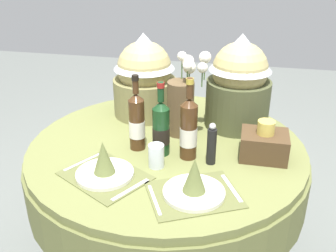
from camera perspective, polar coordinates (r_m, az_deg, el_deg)
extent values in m
cylinder|color=olive|center=(1.88, -0.21, -3.17)|extent=(1.32, 1.32, 0.04)
cylinder|color=#626738|center=(1.95, -0.20, -6.52)|extent=(1.34, 1.34, 0.22)
cylinder|color=black|center=(2.08, -0.19, -12.12)|extent=(0.12, 0.12, 0.70)
cube|color=brown|center=(1.65, -9.22, -7.20)|extent=(0.42, 0.40, 0.00)
cylinder|color=silver|center=(1.64, -9.24, -6.91)|extent=(0.24, 0.24, 0.02)
cone|color=#606B38|center=(1.60, -9.43, -4.55)|extent=(0.09, 0.09, 0.14)
cube|color=silver|center=(1.75, -12.46, -5.18)|extent=(0.11, 0.17, 0.00)
cube|color=silver|center=(1.55, -5.52, -9.25)|extent=(0.11, 0.17, 0.00)
cube|color=brown|center=(1.52, 3.80, -9.97)|extent=(0.42, 0.38, 0.00)
cylinder|color=silver|center=(1.52, 3.81, -9.67)|extent=(0.24, 0.24, 0.02)
cone|color=#606B38|center=(1.47, 3.90, -7.19)|extent=(0.09, 0.09, 0.14)
cube|color=silver|center=(1.49, -1.99, -10.75)|extent=(0.10, 0.18, 0.00)
cube|color=silver|center=(1.57, 9.27, -8.94)|extent=(0.10, 0.18, 0.00)
cylinder|color=brown|center=(1.92, 1.84, 2.63)|extent=(0.13, 0.13, 0.27)
sphere|color=silver|center=(1.78, 5.08, 8.51)|extent=(0.05, 0.05, 0.05)
cylinder|color=#4C7038|center=(1.80, 5.02, 6.91)|extent=(0.01, 0.01, 0.08)
sphere|color=silver|center=(1.88, 2.08, 10.21)|extent=(0.05, 0.05, 0.05)
cylinder|color=#4C7038|center=(1.90, 2.05, 8.36)|extent=(0.01, 0.01, 0.10)
sphere|color=silver|center=(1.89, 2.94, 9.45)|extent=(0.06, 0.06, 0.06)
cylinder|color=#4C7038|center=(1.90, 2.90, 7.88)|extent=(0.01, 0.01, 0.07)
sphere|color=silver|center=(1.86, 3.17, 8.61)|extent=(0.06, 0.06, 0.06)
cylinder|color=#4C7038|center=(1.87, 3.14, 7.27)|extent=(0.01, 0.01, 0.05)
sphere|color=silver|center=(1.87, 5.46, 9.99)|extent=(0.06, 0.06, 0.06)
cylinder|color=#4C7038|center=(1.89, 5.38, 8.09)|extent=(0.01, 0.01, 0.09)
sphere|color=silver|center=(1.82, 2.87, 8.75)|extent=(0.05, 0.05, 0.05)
cylinder|color=#4C7038|center=(1.83, 2.84, 7.28)|extent=(0.01, 0.01, 0.07)
cylinder|color=#143819|center=(1.74, -1.02, -0.82)|extent=(0.08, 0.08, 0.22)
cylinder|color=black|center=(1.75, -1.02, -1.34)|extent=(0.08, 0.08, 0.08)
cone|color=#143819|center=(1.69, -1.06, 3.09)|extent=(0.08, 0.08, 0.03)
cylinder|color=#143819|center=(1.66, -1.07, 5.03)|extent=(0.03, 0.03, 0.09)
cylinder|color=maroon|center=(1.65, -1.08, 6.05)|extent=(0.03, 0.03, 0.02)
cylinder|color=#422814|center=(1.79, -4.57, 0.19)|extent=(0.07, 0.07, 0.24)
cylinder|color=silver|center=(1.80, -4.55, -0.37)|extent=(0.07, 0.07, 0.08)
cone|color=#422814|center=(1.73, -4.73, 4.29)|extent=(0.07, 0.07, 0.03)
cylinder|color=#422814|center=(1.71, -4.80, 6.11)|extent=(0.03, 0.03, 0.08)
cylinder|color=black|center=(1.70, -4.84, 7.07)|extent=(0.03, 0.03, 0.02)
cylinder|color=#422814|center=(1.71, 3.04, -0.89)|extent=(0.08, 0.08, 0.25)
cylinder|color=silver|center=(1.71, 3.02, -1.49)|extent=(0.08, 0.08, 0.09)
cone|color=#422814|center=(1.65, 3.15, 3.56)|extent=(0.08, 0.08, 0.03)
cylinder|color=#422814|center=(1.63, 3.20, 5.54)|extent=(0.03, 0.03, 0.09)
cylinder|color=#B29933|center=(1.61, 3.23, 6.60)|extent=(0.03, 0.03, 0.02)
cylinder|color=silver|center=(1.67, -1.63, -4.40)|extent=(0.07, 0.07, 0.10)
cylinder|color=black|center=(1.69, 6.39, -3.01)|extent=(0.04, 0.04, 0.16)
sphere|color=#B7B7BC|center=(1.64, 6.56, -0.05)|extent=(0.03, 0.03, 0.03)
cylinder|color=olive|center=(2.17, -3.38, 4.35)|extent=(0.34, 0.34, 0.20)
sphere|color=tan|center=(2.11, -3.50, 8.44)|extent=(0.29, 0.29, 0.29)
cone|color=silver|center=(2.09, -3.57, 10.93)|extent=(0.33, 0.33, 0.19)
cylinder|color=#474C2D|center=(2.05, 10.12, 3.29)|extent=(0.33, 0.33, 0.24)
sphere|color=tan|center=(1.99, 10.52, 8.09)|extent=(0.28, 0.28, 0.28)
cone|color=silver|center=(1.96, 10.73, 10.61)|extent=(0.31, 0.31, 0.18)
cube|color=#47331E|center=(1.79, 13.89, -2.77)|extent=(0.21, 0.17, 0.12)
cylinder|color=gold|center=(1.75, 14.19, -0.21)|extent=(0.08, 0.08, 0.06)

